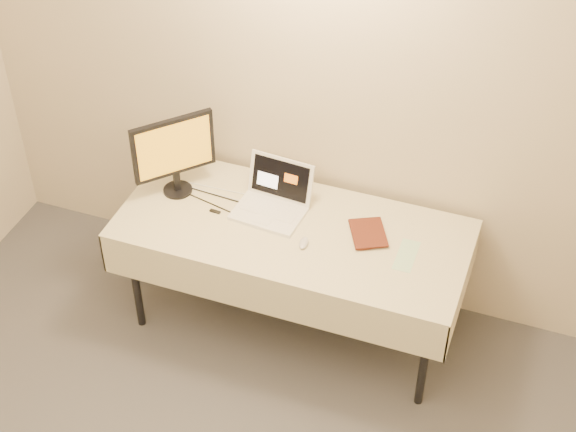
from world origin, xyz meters
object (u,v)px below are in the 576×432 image
(laptop, at_px, (274,199))
(monitor, at_px, (174,150))
(book, at_px, (353,220))
(table, at_px, (292,237))

(laptop, relative_size, monitor, 0.83)
(laptop, distance_m, monitor, 0.59)
(laptop, distance_m, book, 0.47)
(table, height_order, laptop, laptop)
(laptop, xyz_separation_m, monitor, (-0.55, -0.05, 0.22))
(monitor, bearing_deg, table, -53.64)
(table, bearing_deg, laptop, 141.47)
(monitor, relative_size, book, 2.03)
(book, bearing_deg, table, 160.98)
(laptop, height_order, book, laptop)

